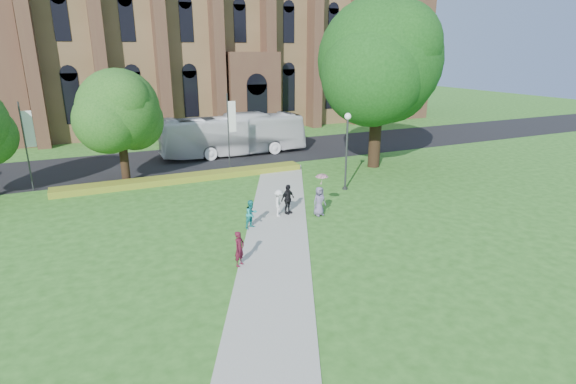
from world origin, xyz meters
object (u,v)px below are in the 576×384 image
tour_coach (234,135)px  streetlamp (347,142)px  pedestrian_0 (239,249)px  large_tree (379,61)px

tour_coach → streetlamp: bearing=-164.6°
streetlamp → tour_coach: streetlamp is taller
streetlamp → tour_coach: size_ratio=0.40×
streetlamp → pedestrian_0: size_ratio=3.27×
streetlamp → pedestrian_0: (-10.33, -7.93, -2.45)m
streetlamp → tour_coach: (-3.55, 13.49, -1.44)m
streetlamp → tour_coach: 14.02m
large_tree → tour_coach: large_tree is taller
pedestrian_0 → streetlamp: bearing=0.3°
pedestrian_0 → tour_coach: bearing=35.2°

